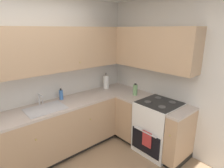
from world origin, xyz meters
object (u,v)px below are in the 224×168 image
at_px(oven_range, 158,127).
at_px(soap_bottle, 61,95).
at_px(oil_bottle, 135,90).
at_px(paper_towel_roll, 106,82).

height_order(oven_range, soap_bottle, soap_bottle).
relative_size(soap_bottle, oil_bottle, 0.89).
bearing_deg(soap_bottle, paper_towel_roll, -1.18).
bearing_deg(paper_towel_roll, oven_range, -82.51).
height_order(paper_towel_roll, oil_bottle, paper_towel_roll).
height_order(oven_range, paper_towel_roll, paper_towel_roll).
xyz_separation_m(soap_bottle, oil_bottle, (1.11, -0.68, 0.01)).
distance_m(paper_towel_roll, oil_bottle, 0.68).
relative_size(oven_range, soap_bottle, 5.34).
height_order(soap_bottle, oil_bottle, oil_bottle).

